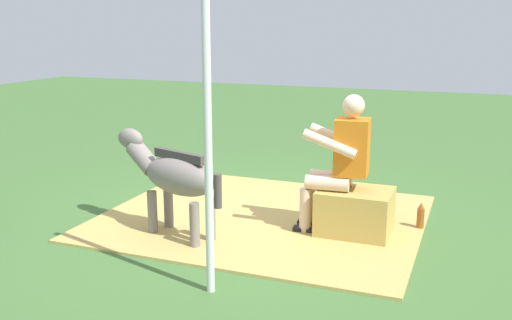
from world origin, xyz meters
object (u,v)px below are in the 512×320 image
(hay_bale, at_px, (355,212))
(pony_standing, at_px, (173,176))
(person_seated, at_px, (339,159))
(soda_bottle, at_px, (421,217))
(tent_pole_left, at_px, (208,144))

(hay_bale, relative_size, pony_standing, 0.51)
(hay_bale, bearing_deg, pony_standing, 22.23)
(person_seated, relative_size, pony_standing, 1.01)
(hay_bale, height_order, pony_standing, pony_standing)
(soda_bottle, bearing_deg, pony_standing, 25.16)
(hay_bale, relative_size, tent_pole_left, 0.30)
(hay_bale, xyz_separation_m, tent_pole_left, (0.75, 1.55, 0.90))
(hay_bale, relative_size, soda_bottle, 2.45)
(hay_bale, bearing_deg, person_seated, 3.17)
(person_seated, height_order, pony_standing, person_seated)
(hay_bale, height_order, person_seated, person_seated)
(pony_standing, distance_m, tent_pole_left, 1.33)
(person_seated, bearing_deg, tent_pole_left, 69.23)
(soda_bottle, bearing_deg, tent_pole_left, 55.58)
(pony_standing, height_order, tent_pole_left, tent_pole_left)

